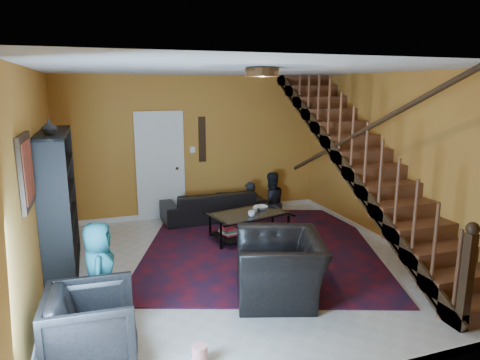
% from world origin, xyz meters
% --- Properties ---
extents(floor, '(5.50, 5.50, 0.00)m').
position_xyz_m(floor, '(0.00, 0.00, 0.00)').
color(floor, beige).
rests_on(floor, ground).
extents(room, '(5.50, 5.50, 5.50)m').
position_xyz_m(room, '(-1.33, 1.33, 0.05)').
color(room, '#AA6225').
rests_on(room, ground).
extents(staircase, '(0.95, 5.02, 3.18)m').
position_xyz_m(staircase, '(2.12, -0.00, 1.40)').
color(staircase, brown).
rests_on(staircase, floor).
extents(bookshelf, '(0.35, 1.80, 2.00)m').
position_xyz_m(bookshelf, '(-2.40, 0.60, 0.96)').
color(bookshelf, black).
rests_on(bookshelf, floor).
extents(door, '(0.82, 0.05, 2.05)m').
position_xyz_m(door, '(-0.70, 2.73, 1.02)').
color(door, silver).
rests_on(door, floor).
extents(framed_picture, '(0.04, 0.74, 0.74)m').
position_xyz_m(framed_picture, '(-2.57, -0.90, 1.75)').
color(framed_picture, maroon).
rests_on(framed_picture, room).
extents(wall_hanging, '(0.14, 0.03, 0.90)m').
position_xyz_m(wall_hanging, '(0.15, 2.73, 1.55)').
color(wall_hanging, black).
rests_on(wall_hanging, room).
extents(ceiling_fixture, '(0.40, 0.40, 0.10)m').
position_xyz_m(ceiling_fixture, '(0.00, -0.80, 2.74)').
color(ceiling_fixture, '#3F2814').
rests_on(ceiling_fixture, room).
extents(rug, '(4.82, 5.13, 0.02)m').
position_xyz_m(rug, '(0.57, 0.64, 0.01)').
color(rug, '#490D17').
rests_on(rug, floor).
extents(sofa, '(2.01, 0.83, 0.58)m').
position_xyz_m(sofa, '(0.24, 2.30, 0.29)').
color(sofa, black).
rests_on(sofa, floor).
extents(armchair_left, '(0.86, 0.84, 0.75)m').
position_xyz_m(armchair_left, '(-2.05, -1.69, 0.37)').
color(armchair_left, black).
rests_on(armchair_left, floor).
extents(armchair_right, '(1.35, 1.44, 0.77)m').
position_xyz_m(armchair_right, '(0.17, -1.03, 0.39)').
color(armchair_right, black).
rests_on(armchair_right, floor).
extents(person_adult_a, '(0.45, 0.33, 1.15)m').
position_xyz_m(person_adult_a, '(1.03, 2.35, 0.12)').
color(person_adult_a, black).
rests_on(person_adult_a, sofa).
extents(person_adult_b, '(0.68, 0.55, 1.31)m').
position_xyz_m(person_adult_b, '(1.50, 2.35, 0.21)').
color(person_adult_b, black).
rests_on(person_adult_b, sofa).
extents(person_child, '(0.41, 0.59, 1.15)m').
position_xyz_m(person_child, '(-1.95, -0.93, 0.58)').
color(person_child, '#165654').
rests_on(person_child, armchair_left).
extents(coffee_table, '(1.39, 1.01, 0.48)m').
position_xyz_m(coffee_table, '(0.50, 0.99, 0.28)').
color(coffee_table, black).
rests_on(coffee_table, floor).
extents(cup_a, '(0.13, 0.13, 0.09)m').
position_xyz_m(cup_a, '(0.48, 0.79, 0.52)').
color(cup_a, '#999999').
rests_on(cup_a, coffee_table).
extents(cup_b, '(0.11, 0.11, 0.09)m').
position_xyz_m(cup_b, '(0.63, 1.01, 0.52)').
color(cup_b, '#999999').
rests_on(cup_b, coffee_table).
extents(bowl, '(0.27, 0.27, 0.06)m').
position_xyz_m(bowl, '(0.79, 1.15, 0.50)').
color(bowl, '#999999').
rests_on(bowl, coffee_table).
extents(vase, '(0.18, 0.18, 0.19)m').
position_xyz_m(vase, '(-2.41, 0.10, 2.10)').
color(vase, '#999999').
rests_on(vase, bookshelf).
extents(popcorn_bucket, '(0.15, 0.15, 0.17)m').
position_xyz_m(popcorn_bucket, '(-1.10, -2.04, 0.11)').
color(popcorn_bucket, red).
rests_on(popcorn_bucket, rug).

